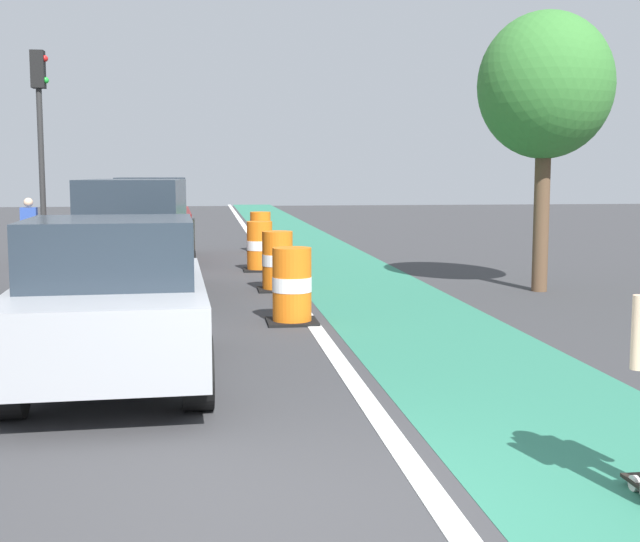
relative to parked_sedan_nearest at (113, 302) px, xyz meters
The scene contains 13 objects.
ground_plane 4.02m from the parked_sedan_nearest, 66.81° to the right, with size 100.00×100.00×0.00m, color #38383A.
bike_lane_strip 9.30m from the parked_sedan_nearest, 64.78° to the left, with size 2.50×80.00×0.01m, color #2D755B.
lane_divider_stripe 8.77m from the parked_sedan_nearest, 73.72° to the left, with size 0.20×80.00×0.01m, color silver.
parked_sedan_nearest is the anchor object (origin of this frame).
parked_suv_second 6.11m from the parked_sedan_nearest, 92.58° to the left, with size 2.04×4.66×2.04m.
parked_suv_third 12.29m from the parked_sedan_nearest, 91.76° to the left, with size 2.06×4.67×2.04m.
traffic_barrel_front 3.82m from the parked_sedan_nearest, 55.31° to the left, with size 0.73×0.73×1.09m.
traffic_barrel_mid 6.89m from the parked_sedan_nearest, 71.02° to the left, with size 0.73×0.73×1.09m.
traffic_barrel_back 9.92m from the parked_sedan_nearest, 77.71° to the left, with size 0.73×0.73×1.09m.
traffic_barrel_far 14.38m from the parked_sedan_nearest, 80.35° to the left, with size 0.73×0.73×1.09m.
traffic_light_corner 13.41m from the parked_sedan_nearest, 103.39° to the left, with size 0.41×0.32×5.10m.
pedestrian_crossing 10.67m from the parked_sedan_nearest, 105.72° to the left, with size 0.34×0.20×1.61m.
street_tree_sidewalk 9.50m from the parked_sedan_nearest, 39.70° to the left, with size 2.40×2.40×5.00m.
Camera 1 is at (-0.57, -5.12, 2.15)m, focal length 47.10 mm.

